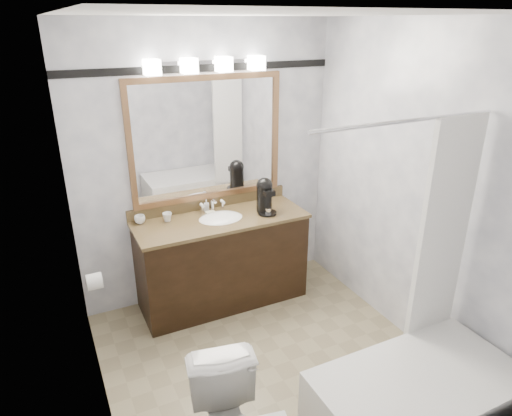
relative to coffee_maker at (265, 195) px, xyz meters
name	(u,v)px	position (x,y,z in m)	size (l,w,h in m)	color
room	(276,218)	(-0.41, -0.96, 0.23)	(2.42, 2.62, 2.52)	gray
vanity	(222,259)	(-0.41, 0.05, -0.58)	(1.53, 0.58, 0.97)	black
mirror	(207,139)	(-0.41, 0.32, 0.48)	(1.40, 0.04, 1.10)	olive
vanity_light_bar	(206,64)	(-0.41, 0.26, 1.12)	(1.02, 0.14, 0.12)	silver
accent_stripe	(204,68)	(-0.41, 0.33, 1.08)	(2.40, 0.01, 0.06)	black
bathtub	(418,394)	(0.14, -1.86, -0.74)	(1.30, 0.75, 1.96)	white
tp_roll	(94,281)	(-1.55, -0.30, -0.32)	(0.12, 0.12, 0.11)	white
coffee_maker	(265,195)	(0.00, 0.00, 0.00)	(0.17, 0.21, 0.33)	black
cup_left	(140,219)	(-1.08, 0.25, -0.13)	(0.09, 0.09, 0.07)	white
cup_right	(167,217)	(-0.85, 0.19, -0.13)	(0.08, 0.08, 0.08)	white
soap_bottle_a	(206,205)	(-0.46, 0.27, -0.12)	(0.05, 0.05, 0.10)	white
soap_bar	(210,213)	(-0.46, 0.17, -0.15)	(0.08, 0.05, 0.03)	beige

